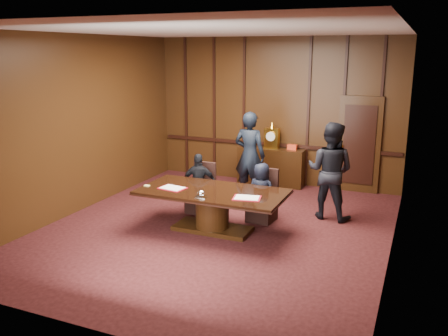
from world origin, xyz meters
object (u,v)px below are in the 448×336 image
object	(u,v)px
signatory_right	(261,193)
witness_right	(330,171)
conference_table	(212,204)
sideboard	(271,165)
signatory_left	(199,184)
witness_left	(250,155)

from	to	relation	value
signatory_right	witness_right	size ratio (longest dim) A/B	0.61
signatory_right	conference_table	bearing A→B (deg)	60.13
sideboard	signatory_right	world-z (taller)	sideboard
signatory_left	signatory_right	world-z (taller)	signatory_left
conference_table	witness_left	world-z (taller)	witness_left
sideboard	signatory_left	world-z (taller)	sideboard
sideboard	signatory_right	distance (m)	2.62
conference_table	witness_right	distance (m)	2.39
sideboard	witness_left	bearing A→B (deg)	-95.58
conference_table	witness_right	world-z (taller)	witness_right
witness_left	conference_table	bearing A→B (deg)	95.48
signatory_left	witness_left	bearing A→B (deg)	-132.57
witness_right	signatory_left	bearing A→B (deg)	24.99
conference_table	signatory_left	bearing A→B (deg)	129.09
witness_left	sideboard	bearing A→B (deg)	-92.09
sideboard	witness_right	distance (m)	2.56
signatory_right	witness_right	world-z (taller)	witness_right
signatory_left	witness_right	size ratio (longest dim) A/B	0.64
conference_table	witness_left	distance (m)	2.18
conference_table	signatory_left	world-z (taller)	signatory_left
signatory_left	witness_left	world-z (taller)	witness_left
signatory_left	conference_table	bearing A→B (deg)	109.85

